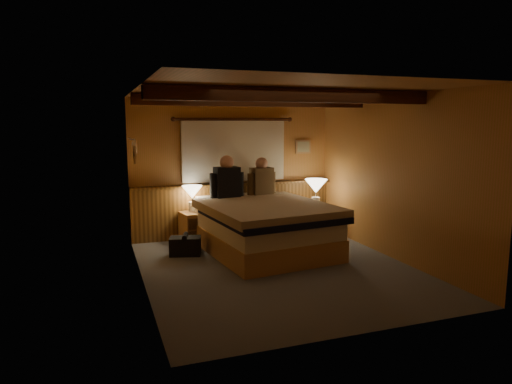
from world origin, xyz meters
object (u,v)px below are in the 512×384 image
bed (264,226)px  duffel_bag (185,246)px  nightstand_left (196,227)px  lamp_right (316,188)px  lamp_left (192,194)px  person_left (227,180)px  nightstand_right (314,222)px  person_right (262,179)px

bed → duffel_bag: (-1.19, 0.20, -0.25)m
nightstand_left → lamp_right: (2.08, -0.30, 0.61)m
lamp_left → duffel_bag: (-0.27, -0.73, -0.68)m
lamp_right → person_left: 1.59m
nightstand_right → person_left: (-1.56, 0.14, 0.80)m
nightstand_right → person_left: person_left is taller
bed → nightstand_left: size_ratio=4.54×
nightstand_right → lamp_right: bearing=0.4°
nightstand_left → person_left: size_ratio=0.74×
lamp_right → duffel_bag: bearing=-170.5°
bed → lamp_left: bearing=127.8°
person_right → lamp_left: bearing=164.1°
nightstand_left → person_left: bearing=-28.2°
nightstand_left → lamp_left: (-0.04, 0.04, 0.57)m
duffel_bag → lamp_left: bearing=85.7°
bed → nightstand_right: bed is taller
duffel_bag → nightstand_left: bearing=81.6°
nightstand_right → lamp_left: 2.21m
nightstand_right → lamp_left: size_ratio=1.14×
lamp_right → person_right: bearing=165.8°
bed → lamp_right: 1.43m
lamp_right → person_right: 0.97m
person_left → person_right: (0.65, 0.10, -0.02)m
bed → nightstand_right: bearing=20.4°
nightstand_left → person_right: bearing=-13.4°
nightstand_left → nightstand_right: size_ratio=1.06×
bed → duffel_bag: bearing=163.6°
bed → person_left: (-0.37, 0.74, 0.65)m
nightstand_left → lamp_right: lamp_right is taller
lamp_left → lamp_right: (2.12, -0.33, 0.04)m
lamp_right → lamp_left: bearing=171.1°
nightstand_left → duffel_bag: nightstand_left is taller
nightstand_left → nightstand_right: 2.08m
bed → nightstand_right: size_ratio=4.82×
nightstand_left → lamp_right: size_ratio=1.04×
lamp_right → person_left: bearing=175.1°
person_left → nightstand_left: bearing=155.9°
lamp_right → duffel_bag: (-2.39, -0.40, -0.72)m
nightstand_right → lamp_left: (-2.10, 0.34, 0.57)m
lamp_left → lamp_right: bearing=-8.9°
nightstand_right → duffel_bag: bearing=-173.1°
nightstand_left → lamp_left: lamp_left is taller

